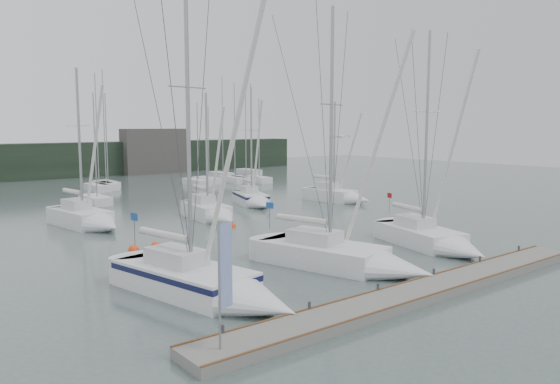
{
  "coord_description": "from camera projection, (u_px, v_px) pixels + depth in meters",
  "views": [
    {
      "loc": [
        -19.73,
        -19.51,
        7.56
      ],
      "look_at": [
        -0.3,
        5.0,
        3.72
      ],
      "focal_mm": 35.0,
      "sensor_mm": 36.0,
      "label": 1
    }
  ],
  "objects": [
    {
      "name": "far_building_right",
      "position": [
        154.0,
        151.0,
        85.6
      ],
      "size": [
        10.0,
        3.0,
        7.0
      ],
      "primitive_type": "cube",
      "color": "#43413E",
      "rests_on": "ground"
    },
    {
      "name": "sailboat_mid_c",
      "position": [
        213.0,
        213.0,
        43.43
      ],
      "size": [
        3.33,
        7.7,
        10.86
      ],
      "rotation": [
        0.0,
        0.0,
        -0.13
      ],
      "color": "silver",
      "rests_on": "ground"
    },
    {
      "name": "sailboat_near_center",
      "position": [
        357.0,
        261.0,
        28.39
      ],
      "size": [
        5.6,
        10.2,
        14.73
      ],
      "rotation": [
        0.0,
        0.0,
        0.27
      ],
      "color": "silver",
      "rests_on": "ground"
    },
    {
      "name": "buoy_c",
      "position": [
        134.0,
        250.0,
        33.24
      ],
      "size": [
        0.66,
        0.66,
        0.66
      ],
      "primitive_type": "sphere",
      "color": "#F64515",
      "rests_on": "ground"
    },
    {
      "name": "mast_forest",
      "position": [
        29.0,
        192.0,
        58.29
      ],
      "size": [
        60.18,
        27.27,
        14.51
      ],
      "color": "silver",
      "rests_on": "ground"
    },
    {
      "name": "ground",
      "position": [
        344.0,
        272.0,
        28.26
      ],
      "size": [
        160.0,
        160.0,
        0.0
      ],
      "primitive_type": "plane",
      "color": "#4B5B59",
      "rests_on": "ground"
    },
    {
      "name": "sailboat_near_right",
      "position": [
        438.0,
        242.0,
        33.1
      ],
      "size": [
        4.88,
        9.3,
        14.2
      ],
      "rotation": [
        0.0,
        0.0,
        -0.25
      ],
      "color": "silver",
      "rests_on": "ground"
    },
    {
      "name": "far_treeline",
      "position": [
        29.0,
        162.0,
        76.18
      ],
      "size": [
        90.0,
        4.0,
        5.0
      ],
      "primitive_type": "cube",
      "color": "black",
      "rests_on": "ground"
    },
    {
      "name": "sailboat_near_left",
      "position": [
        213.0,
        287.0,
        23.54
      ],
      "size": [
        4.94,
        10.52,
        15.51
      ],
      "rotation": [
        0.0,
        0.0,
        0.2
      ],
      "color": "silver",
      "rests_on": "ground"
    },
    {
      "name": "seagull",
      "position": [
        341.0,
        136.0,
        29.05
      ],
      "size": [
        0.89,
        0.48,
        0.18
      ],
      "rotation": [
        0.0,
        0.0,
        -0.41
      ],
      "color": "white",
      "rests_on": "ground"
    },
    {
      "name": "dock_banner",
      "position": [
        224.0,
        273.0,
        17.4
      ],
      "size": [
        0.62,
        0.2,
        4.19
      ],
      "rotation": [
        0.0,
        0.0,
        0.25
      ],
      "color": "gray",
      "rests_on": "dock"
    },
    {
      "name": "buoy_b",
      "position": [
        232.0,
        226.0,
        40.91
      ],
      "size": [
        0.6,
        0.6,
        0.6
      ],
      "primitive_type": "sphere",
      "color": "#F64515",
      "rests_on": "ground"
    },
    {
      "name": "sailboat_mid_d",
      "position": [
        254.0,
        200.0,
        51.41
      ],
      "size": [
        4.46,
        7.39,
        11.86
      ],
      "rotation": [
        0.0,
        0.0,
        -0.33
      ],
      "color": "silver",
      "rests_on": "ground"
    },
    {
      "name": "sailboat_mid_e",
      "position": [
        342.0,
        197.0,
        53.78
      ],
      "size": [
        3.35,
        7.45,
        10.63
      ],
      "rotation": [
        0.0,
        0.0,
        0.13
      ],
      "color": "silver",
      "rests_on": "ground"
    },
    {
      "name": "dock",
      "position": [
        424.0,
        291.0,
        24.35
      ],
      "size": [
        24.0,
        2.0,
        0.4
      ],
      "primitive_type": "cube",
      "color": "slate",
      "rests_on": "ground"
    },
    {
      "name": "buoy_a",
      "position": [
        155.0,
        245.0,
        34.51
      ],
      "size": [
        0.51,
        0.51,
        0.51
      ],
      "primitive_type": "sphere",
      "color": "#F64515",
      "rests_on": "ground"
    },
    {
      "name": "sailboat_mid_b",
      "position": [
        90.0,
        220.0,
        40.16
      ],
      "size": [
        3.78,
        8.1,
        12.54
      ],
      "rotation": [
        0.0,
        0.0,
        0.16
      ],
      "color": "silver",
      "rests_on": "ground"
    }
  ]
}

